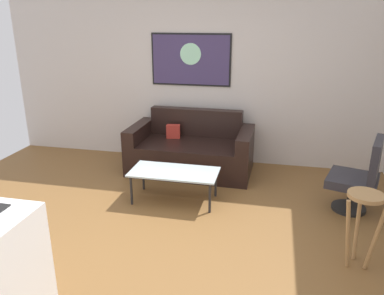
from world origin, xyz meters
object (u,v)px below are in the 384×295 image
(bar_stool, at_px, (363,212))
(wall_painting, at_px, (191,60))
(armchair, at_px, (360,177))
(coffee_table, at_px, (174,174))
(couch, at_px, (191,151))

(bar_stool, relative_size, wall_painting, 0.60)
(armchair, bearing_deg, bar_stool, -99.74)
(coffee_table, xyz_separation_m, wall_painting, (-0.13, 1.49, 1.20))
(wall_painting, bearing_deg, armchair, -30.18)
(couch, relative_size, wall_painting, 1.47)
(couch, height_order, bar_stool, couch)
(bar_stool, height_order, wall_painting, wall_painting)
(coffee_table, relative_size, armchair, 1.18)
(couch, height_order, armchair, armchair)
(coffee_table, xyz_separation_m, bar_stool, (1.95, -0.90, 0.18))
(couch, xyz_separation_m, bar_stool, (1.96, -1.90, 0.24))
(coffee_table, xyz_separation_m, armchair, (2.13, 0.18, 0.08))
(bar_stool, bearing_deg, armchair, 80.26)
(couch, xyz_separation_m, armchair, (2.14, -0.82, 0.14))
(wall_painting, bearing_deg, bar_stool, -49.07)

